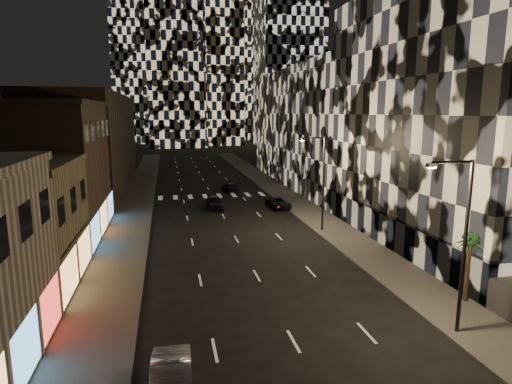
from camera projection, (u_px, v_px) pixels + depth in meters
name	position (u px, v px, depth m)	size (l,w,h in m)	color
sidewalk_left	(138.00, 198.00, 57.13)	(4.00, 120.00, 0.15)	#47443F
sidewalk_right	(282.00, 193.00, 61.15)	(4.00, 120.00, 0.15)	#47443F
curb_left	(154.00, 198.00, 57.55)	(0.20, 120.00, 0.15)	#4C4C47
curb_right	(268.00, 193.00, 60.73)	(0.20, 120.00, 0.15)	#4C4C47
retail_brown	(43.00, 173.00, 38.76)	(10.00, 15.00, 12.00)	#4B3A2A
retail_filler_left	(91.00, 142.00, 64.07)	(10.00, 40.00, 14.00)	#4B3A2A
midrise_right	(474.00, 117.00, 36.61)	(16.00, 25.00, 22.00)	#232326
midrise_base	(386.00, 229.00, 36.81)	(0.60, 25.00, 3.00)	#383838
midrise_filler_right	(331.00, 128.00, 68.25)	(16.00, 40.00, 18.00)	#232326
streetlight_near	(461.00, 235.00, 21.36)	(2.55, 0.25, 9.00)	black
streetlight_far	(321.00, 177.00, 40.60)	(2.55, 0.25, 9.00)	black
car_silver_parked	(171.00, 383.00, 17.06)	(1.62, 4.65, 1.53)	#A6A6AC
car_dark_midlane	(214.00, 202.00, 51.18)	(1.82, 4.52, 1.54)	black
car_dark_oncoming	(230.00, 187.00, 62.54)	(1.76, 4.34, 1.26)	black
car_dark_rightlane	(278.00, 203.00, 51.42)	(2.11, 4.57, 1.27)	black
palm_tree	(470.00, 246.00, 25.37)	(2.12, 2.14, 4.19)	#47331E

